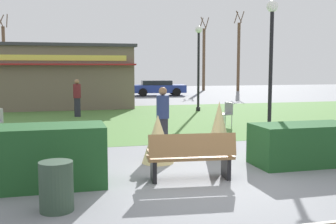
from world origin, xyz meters
TOP-DOWN VIEW (x-y plane):
  - ground_plane at (0.00, 0.00)m, footprint 80.00×80.00m
  - lawn_patch at (0.00, 10.10)m, footprint 36.00×12.00m
  - park_bench at (-0.17, 0.33)m, footprint 1.74×0.69m
  - hedge_left at (-2.84, 0.63)m, footprint 2.06×1.10m
  - hedge_right at (2.72, 0.97)m, footprint 2.30×1.10m
  - ornamental_grass_behind_left at (-0.46, 1.95)m, footprint 0.74×0.74m
  - ornamental_grass_behind_right at (1.14, 2.16)m, footprint 0.69×0.69m
  - lamppost_mid at (3.86, 4.69)m, footprint 0.36×0.36m
  - lamppost_far at (4.13, 12.66)m, footprint 0.36×0.36m
  - trash_bin at (-2.69, -0.80)m, footprint 0.52×0.52m
  - food_kiosk at (-3.08, 16.64)m, footprint 8.71×5.17m
  - cafe_chair_east at (3.43, 7.21)m, footprint 0.55×0.55m
  - person_strolling at (0.02, 3.43)m, footprint 0.34×0.34m
  - person_standing at (-1.95, 11.60)m, footprint 0.34×0.34m
  - parked_car_west_slot at (-5.21, 24.38)m, footprint 4.36×2.38m
  - parked_car_center_slot at (-0.13, 24.37)m, footprint 4.34×2.33m
  - parked_car_east_slot at (4.72, 24.38)m, footprint 4.36×2.39m
  - tree_left_bg at (13.49, 28.71)m, footprint 0.91×0.96m
  - tree_right_bg at (-7.45, 31.13)m, footprint 0.91×0.96m
  - tree_center_bg at (10.67, 30.48)m, footprint 0.91×0.96m

SIDE VIEW (x-z plane):
  - ground_plane at x=0.00m, z-range 0.00..0.00m
  - lawn_patch at x=0.00m, z-range 0.00..0.01m
  - trash_bin at x=-2.69m, z-range 0.00..0.78m
  - hedge_right at x=2.72m, z-range 0.00..0.93m
  - park_bench at x=-0.17m, z-range 0.01..0.96m
  - cafe_chair_east at x=3.43m, z-range 0.08..0.97m
  - ornamental_grass_behind_left at x=-0.46m, z-range 0.00..1.12m
  - hedge_left at x=-2.84m, z-range 0.00..1.14m
  - parked_car_west_slot at x=-5.21m, z-range 0.04..1.24m
  - parked_car_center_slot at x=-0.13m, z-range 0.04..1.24m
  - parked_car_east_slot at x=4.72m, z-range 0.04..1.24m
  - ornamental_grass_behind_right at x=1.14m, z-range 0.00..1.39m
  - person_strolling at x=0.02m, z-range 0.02..1.71m
  - person_standing at x=-1.95m, z-range 0.02..1.71m
  - food_kiosk at x=-3.08m, z-range 0.01..3.46m
  - lamppost_mid at x=3.86m, z-range 0.55..4.84m
  - lamppost_far at x=4.13m, z-range 0.55..4.84m
  - tree_right_bg at x=-7.45m, z-range -0.37..6.44m
  - tree_center_bg at x=10.67m, z-range -0.37..6.63m
  - tree_left_bg at x=13.49m, z-range -0.37..7.06m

